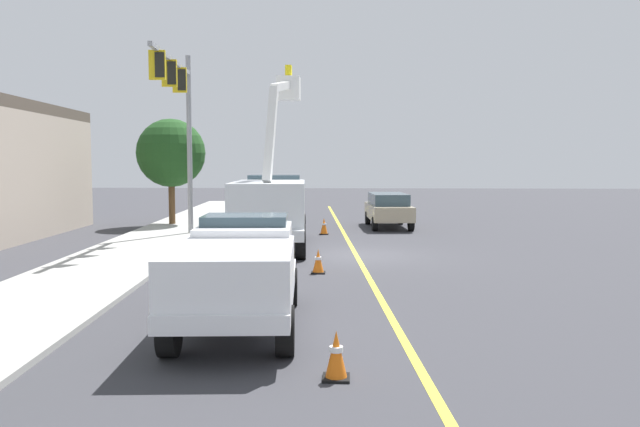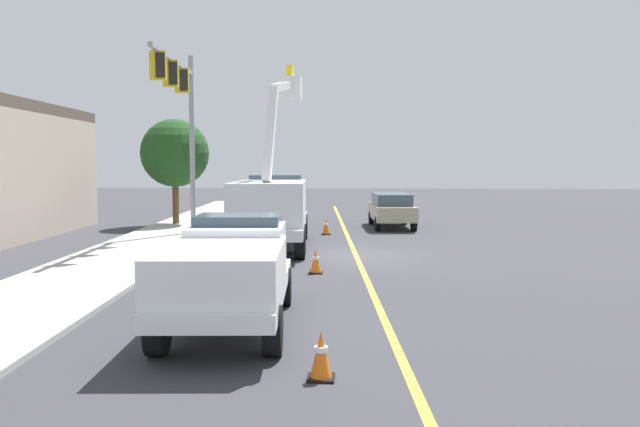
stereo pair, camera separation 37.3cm
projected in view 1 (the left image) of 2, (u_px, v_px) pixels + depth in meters
ground at (357, 256)px, 21.47m from camera, size 120.00×120.00×0.00m
sidewalk_far_side at (128, 255)px, 21.28m from camera, size 60.10×7.88×0.12m
lane_centre_stripe at (357, 256)px, 21.47m from camera, size 49.88×3.73×0.01m
utility_bucket_truck at (272, 205)px, 23.52m from camera, size 8.36×3.08×7.02m
service_pickup_truck at (239, 270)px, 11.98m from camera, size 5.74×2.51×2.06m
passing_minivan at (388, 208)px, 31.02m from camera, size 4.92×2.24×1.69m
traffic_cone_leading at (336, 355)px, 9.14m from camera, size 0.40×0.40×0.72m
traffic_cone_mid_front at (318, 261)px, 18.01m from camera, size 0.40×0.40×0.70m
traffic_cone_mid_rear at (324, 226)px, 27.94m from camera, size 0.40×0.40×0.75m
traffic_signal_mast at (179, 104)px, 25.02m from camera, size 6.82×0.84×7.81m
street_tree_right at (171, 153)px, 31.48m from camera, size 3.43×3.43×5.41m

